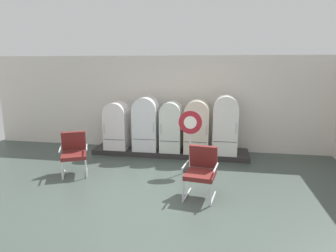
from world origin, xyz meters
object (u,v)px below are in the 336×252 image
object	(u,v)px
refrigerator_3	(197,125)
refrigerator_4	(225,123)
armchair_right	(201,169)
sign_stand	(190,139)
refrigerator_1	(146,122)
refrigerator_2	(171,125)
refrigerator_0	(117,124)
armchair_left	(74,151)

from	to	relation	value
refrigerator_3	refrigerator_4	distance (m)	0.78
armchair_right	refrigerator_3	bearing A→B (deg)	96.36
refrigerator_3	sign_stand	bearing A→B (deg)	-93.42
refrigerator_1	sign_stand	bearing A→B (deg)	-41.15
refrigerator_2	armchair_right	bearing A→B (deg)	-68.10
refrigerator_2	sign_stand	world-z (taller)	refrigerator_2
sign_stand	refrigerator_0	bearing A→B (deg)	152.30
refrigerator_4	armchair_left	world-z (taller)	refrigerator_4
refrigerator_0	armchair_left	distance (m)	1.87
refrigerator_3	refrigerator_4	bearing A→B (deg)	0.84
refrigerator_1	sign_stand	size ratio (longest dim) A/B	1.02
sign_stand	refrigerator_4	bearing A→B (deg)	55.20
refrigerator_1	sign_stand	distance (m)	1.84
refrigerator_1	refrigerator_0	bearing A→B (deg)	-178.58
refrigerator_2	armchair_left	size ratio (longest dim) A/B	1.42
refrigerator_2	armchair_right	distance (m)	2.73
refrigerator_1	refrigerator_3	size ratio (longest dim) A/B	1.04
refrigerator_4	armchair_left	size ratio (longest dim) A/B	1.62
refrigerator_4	sign_stand	xyz separation A→B (m)	(-0.85, -1.22, -0.19)
refrigerator_0	refrigerator_2	bearing A→B (deg)	0.13
armchair_left	refrigerator_0	bearing A→B (deg)	76.08
refrigerator_0	refrigerator_4	xyz separation A→B (m)	(3.11, 0.03, 0.14)
refrigerator_0	sign_stand	xyz separation A→B (m)	(2.26, -1.19, -0.05)
refrigerator_3	refrigerator_1	bearing A→B (deg)	179.94
refrigerator_1	armchair_right	bearing A→B (deg)	-55.50
armchair_right	refrigerator_0	bearing A→B (deg)	136.21
refrigerator_3	refrigerator_2	bearing A→B (deg)	-178.68
armchair_right	sign_stand	distance (m)	1.39
refrigerator_4	armchair_right	size ratio (longest dim) A/B	1.62
refrigerator_4	sign_stand	world-z (taller)	refrigerator_4
refrigerator_3	armchair_left	world-z (taller)	refrigerator_3
armchair_left	sign_stand	size ratio (longest dim) A/B	0.66
refrigerator_2	refrigerator_3	size ratio (longest dim) A/B	0.96
refrigerator_3	refrigerator_4	world-z (taller)	refrigerator_4
refrigerator_1	refrigerator_4	world-z (taller)	refrigerator_4
refrigerator_1	refrigerator_3	xyz separation A→B (m)	(1.46, -0.00, -0.03)
refrigerator_3	armchair_right	bearing A→B (deg)	-83.64
refrigerator_3	armchair_right	world-z (taller)	refrigerator_3
refrigerator_0	refrigerator_3	world-z (taller)	refrigerator_3
refrigerator_2	refrigerator_3	world-z (taller)	refrigerator_3
refrigerator_0	refrigerator_3	size ratio (longest dim) A/B	0.93
armchair_left	sign_stand	bearing A→B (deg)	12.60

